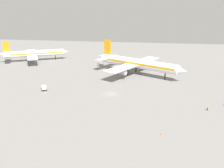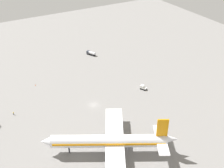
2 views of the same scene
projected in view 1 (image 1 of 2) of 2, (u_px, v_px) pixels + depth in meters
The scene contains 6 objects.
ground at pixel (111, 94), 106.40m from camera, with size 288.00×288.00×0.00m, color gray.
airplane_at_gate at pixel (34, 54), 164.54m from camera, with size 33.74×40.51×13.33m.
airplane_taxiing at pixel (137, 63), 133.55m from camera, with size 40.62×48.61×16.22m.
baggage_tug at pixel (44, 88), 110.43m from camera, with size 3.71×3.35×2.30m.
ground_crew_worker at pixel (208, 108), 90.19m from camera, with size 0.53×0.51×1.67m.
safety_cone_near_gate at pixel (161, 134), 73.51m from camera, with size 0.44×0.44×0.60m, color #EA590C.
Camera 1 is at (-98.90, -15.63, 36.21)m, focal length 41.38 mm.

